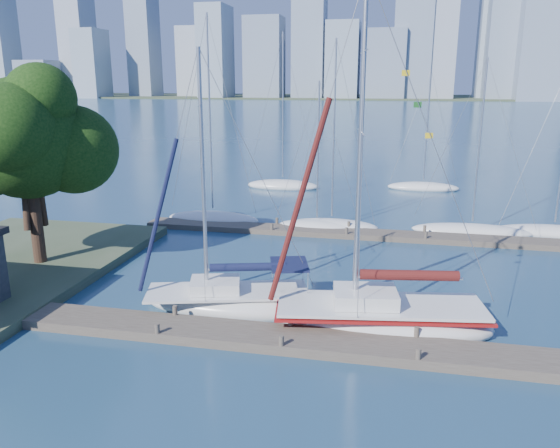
# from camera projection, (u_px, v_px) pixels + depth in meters

# --- Properties ---
(ground) EXTENTS (700.00, 700.00, 0.00)m
(ground) POSITION_uv_depth(u_px,v_px,m) (286.00, 344.00, 21.47)
(ground) COLOR navy
(ground) RESTS_ON ground
(near_dock) EXTENTS (26.00, 2.00, 0.40)m
(near_dock) POSITION_uv_depth(u_px,v_px,m) (286.00, 339.00, 21.42)
(near_dock) COLOR #443A32
(near_dock) RESTS_ON ground
(far_dock) EXTENTS (30.00, 1.80, 0.36)m
(far_dock) POSITION_uv_depth(u_px,v_px,m) (363.00, 234.00, 36.16)
(far_dock) COLOR #443A32
(far_dock) RESTS_ON ground
(far_shore) EXTENTS (800.00, 100.00, 1.50)m
(far_shore) POSITION_uv_depth(u_px,v_px,m) (391.00, 98.00, 324.21)
(far_shore) COLOR #38472D
(far_shore) RESTS_ON ground
(tree) EXTENTS (8.41, 7.66, 10.93)m
(tree) POSITION_uv_depth(u_px,v_px,m) (26.00, 136.00, 27.94)
(tree) COLOR black
(tree) RESTS_ON ground
(sailboat_navy) EXTENTS (8.16, 4.51, 11.91)m
(sailboat_navy) POSITION_uv_depth(u_px,v_px,m) (227.00, 289.00, 24.52)
(sailboat_navy) COLOR silver
(sailboat_navy) RESTS_ON ground
(sailboat_maroon) EXTENTS (9.52, 4.36, 14.56)m
(sailboat_maroon) POSITION_uv_depth(u_px,v_px,m) (380.00, 304.00, 22.63)
(sailboat_maroon) COLOR silver
(sailboat_maroon) RESTS_ON ground
(bg_boat_0) EXTENTS (7.15, 3.41, 14.81)m
(bg_boat_0) POSITION_uv_depth(u_px,v_px,m) (213.00, 218.00, 39.84)
(bg_boat_0) COLOR silver
(bg_boat_0) RESTS_ON ground
(bg_boat_1) EXTENTS (5.82, 2.28, 10.34)m
(bg_boat_1) POSITION_uv_depth(u_px,v_px,m) (317.00, 226.00, 37.87)
(bg_boat_1) COLOR silver
(bg_boat_1) RESTS_ON ground
(bg_boat_2) EXTENTS (6.78, 4.43, 13.02)m
(bg_boat_2) POSITION_uv_depth(u_px,v_px,m) (332.00, 225.00, 38.04)
(bg_boat_2) COLOR silver
(bg_boat_2) RESTS_ON ground
(bg_boat_3) EXTENTS (8.15, 4.62, 11.77)m
(bg_boat_3) POSITION_uv_depth(u_px,v_px,m) (472.00, 231.00, 36.79)
(bg_boat_3) COLOR silver
(bg_boat_3) RESTS_ON ground
(bg_boat_4) EXTENTS (8.18, 4.57, 12.36)m
(bg_boat_4) POSITION_uv_depth(u_px,v_px,m) (554.00, 232.00, 36.43)
(bg_boat_4) COLOR silver
(bg_boat_4) RESTS_ON ground
(bg_boat_6) EXTENTS (7.18, 3.24, 14.68)m
(bg_boat_6) POSITION_uv_depth(u_px,v_px,m) (283.00, 185.00, 52.46)
(bg_boat_6) COLOR silver
(bg_boat_6) RESTS_ON ground
(bg_boat_7) EXTENTS (6.96, 4.38, 11.37)m
(bg_boat_7) POSITION_uv_depth(u_px,v_px,m) (423.00, 187.00, 51.76)
(bg_boat_7) COLOR silver
(bg_boat_7) RESTS_ON ground
(skyline) EXTENTS (503.17, 51.31, 121.18)m
(skyline) POSITION_uv_depth(u_px,v_px,m) (437.00, 29.00, 282.70)
(skyline) COLOR gray
(skyline) RESTS_ON ground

